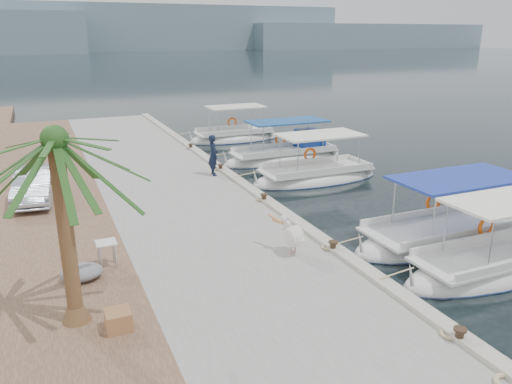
# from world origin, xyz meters

# --- Properties ---
(ground) EXTENTS (400.00, 400.00, 0.00)m
(ground) POSITION_xyz_m (0.00, 0.00, 0.00)
(ground) COLOR black
(ground) RESTS_ON ground
(concrete_quay) EXTENTS (6.00, 40.00, 0.50)m
(concrete_quay) POSITION_xyz_m (-3.00, 5.00, 0.25)
(concrete_quay) COLOR gray
(concrete_quay) RESTS_ON ground
(quay_curb) EXTENTS (0.44, 40.00, 0.12)m
(quay_curb) POSITION_xyz_m (-0.22, 5.00, 0.56)
(quay_curb) COLOR #ABA798
(quay_curb) RESTS_ON concrete_quay
(cobblestone_strip) EXTENTS (4.00, 40.00, 0.50)m
(cobblestone_strip) POSITION_xyz_m (-8.00, 5.00, 0.25)
(cobblestone_strip) COLOR brown
(cobblestone_strip) RESTS_ON ground
(distant_hills) EXTENTS (330.00, 60.00, 18.00)m
(distant_hills) POSITION_xyz_m (29.61, 201.49, 7.61)
(distant_hills) COLOR slate
(distant_hills) RESTS_ON ground
(fishing_caique_a) EXTENTS (7.14, 2.18, 2.83)m
(fishing_caique_a) POSITION_xyz_m (4.16, -5.72, 0.12)
(fishing_caique_a) COLOR silver
(fishing_caique_a) RESTS_ON ground
(fishing_caique_b) EXTENTS (7.50, 2.56, 2.83)m
(fishing_caique_b) POSITION_xyz_m (4.34, -3.38, 0.12)
(fishing_caique_b) COLOR silver
(fishing_caique_b) RESTS_ON ground
(fishing_caique_c) EXTENTS (6.54, 2.44, 2.83)m
(fishing_caique_c) POSITION_xyz_m (3.86, 4.81, 0.12)
(fishing_caique_c) COLOR silver
(fishing_caique_c) RESTS_ON ground
(fishing_caique_d) EXTENTS (7.15, 2.25, 2.83)m
(fishing_caique_d) POSITION_xyz_m (4.27, 8.83, 0.19)
(fishing_caique_d) COLOR silver
(fishing_caique_d) RESTS_ON ground
(fishing_caique_e) EXTENTS (6.12, 2.36, 2.83)m
(fishing_caique_e) POSITION_xyz_m (3.65, 15.17, 0.13)
(fishing_caique_e) COLOR silver
(fishing_caique_e) RESTS_ON ground
(mooring_bollards) EXTENTS (0.28, 20.28, 0.33)m
(mooring_bollards) POSITION_xyz_m (-0.35, 1.50, 0.69)
(mooring_bollards) COLOR black
(mooring_bollards) RESTS_ON concrete_quay
(pelican) EXTENTS (0.79, 1.41, 1.11)m
(pelican) POSITION_xyz_m (-1.52, -3.11, 1.07)
(pelican) COLOR tan
(pelican) RESTS_ON concrete_quay
(fisherman) EXTENTS (0.50, 0.72, 1.87)m
(fisherman) POSITION_xyz_m (-0.88, 5.95, 1.43)
(fisherman) COLOR black
(fisherman) RESTS_ON concrete_quay
(date_palm) EXTENTS (4.60, 4.60, 5.09)m
(date_palm) POSITION_xyz_m (-7.68, -4.42, 4.65)
(date_palm) COLOR brown
(date_palm) RESTS_ON cobblestone_strip
(parked_car) EXTENTS (1.74, 3.96, 1.27)m
(parked_car) POSITION_xyz_m (-8.43, 5.22, 1.13)
(parked_car) COLOR silver
(parked_car) RESTS_ON cobblestone_strip
(wooden_crate) EXTENTS (0.55, 0.55, 0.44)m
(wooden_crate) POSITION_xyz_m (-6.86, -5.15, 0.72)
(wooden_crate) COLOR brown
(wooden_crate) RESTS_ON cobblestone_strip
(tarp_bundle) EXTENTS (1.10, 0.90, 0.40)m
(tarp_bundle) POSITION_xyz_m (-7.38, -2.37, 0.70)
(tarp_bundle) COLOR slate
(tarp_bundle) RESTS_ON cobblestone_strip
(folding_table) EXTENTS (0.55, 0.55, 0.73)m
(folding_table) POSITION_xyz_m (-6.65, -1.84, 1.02)
(folding_table) COLOR silver
(folding_table) RESTS_ON cobblestone_strip
(rope_coil) EXTENTS (0.54, 0.54, 0.10)m
(rope_coil) POSITION_xyz_m (-0.53, -9.91, 0.55)
(rope_coil) COLOR #C6B284
(rope_coil) RESTS_ON concrete_quay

